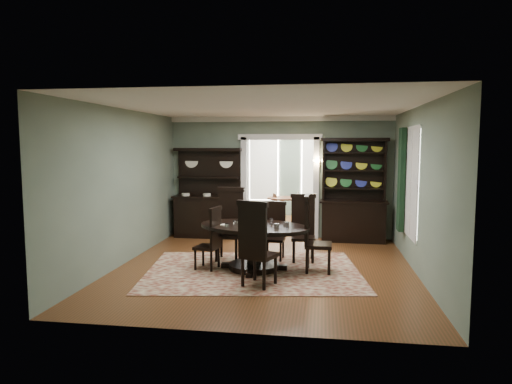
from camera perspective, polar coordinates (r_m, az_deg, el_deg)
room at (r=8.46m, az=1.11°, el=0.95°), size 5.51×6.01×3.01m
parlor at (r=13.91m, az=3.98°, el=2.65°), size 3.51×3.50×3.01m
doorway_trim at (r=11.39m, az=3.00°, el=2.44°), size 2.08×0.25×2.57m
right_window at (r=9.41m, az=18.31°, el=1.30°), size 0.15×1.47×2.12m
wall_sconce at (r=11.17m, az=7.80°, el=3.72°), size 0.27×0.21×0.21m
rug at (r=8.49m, az=-0.36°, el=-9.83°), size 4.20×3.32×0.01m
dining_table at (r=8.48m, az=-0.25°, el=-5.85°), size 2.41×2.41×0.83m
centerpiece at (r=8.44m, az=0.30°, el=-3.73°), size 1.30×0.83×0.21m
chair_far_left at (r=9.24m, az=-3.28°, el=-3.72°), size 0.56×0.53×1.45m
chair_far_mid at (r=9.28m, az=2.38°, el=-4.61°), size 0.46×0.44×1.17m
chair_far_right at (r=9.19m, az=5.90°, el=-4.20°), size 0.53×0.50×1.33m
chair_end_left at (r=8.49m, az=-5.56°, el=-5.61°), size 0.49×0.51×1.17m
chair_end_right at (r=8.35m, az=7.01°, el=-4.96°), size 0.50×0.54×1.41m
chair_near at (r=7.37m, az=-0.06°, el=-6.28°), size 0.67×0.66×1.43m
sideboard at (r=11.52m, az=-6.03°, el=-1.74°), size 1.70×0.60×2.23m
welsh_dresser at (r=11.16m, az=12.08°, el=-1.48°), size 1.60×0.61×2.47m
parlor_table at (r=13.18m, az=3.29°, el=-1.88°), size 0.86×0.86×0.80m
parlor_chair_left at (r=13.29m, az=1.93°, el=-2.00°), size 0.42×0.41×0.89m
parlor_chair_right at (r=12.97m, az=5.70°, el=-2.06°), size 0.40×0.40×0.96m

